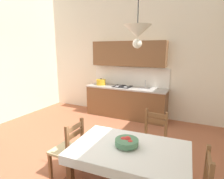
# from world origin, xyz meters

# --- Properties ---
(ground_plane) EXTENTS (6.41, 6.07, 0.10)m
(ground_plane) POSITION_xyz_m (0.00, 0.00, -0.05)
(ground_plane) COLOR #A86042
(wall_back) EXTENTS (6.41, 0.12, 4.18)m
(wall_back) POSITION_xyz_m (0.00, 2.80, 2.09)
(wall_back) COLOR silver
(wall_back) RESTS_ON ground_plane
(kitchen_cabinetry) EXTENTS (2.37, 0.63, 2.20)m
(kitchen_cabinetry) POSITION_xyz_m (-0.08, 2.46, 0.86)
(kitchen_cabinetry) COLOR brown
(kitchen_cabinetry) RESTS_ON ground_plane
(dining_table) EXTENTS (1.52, 1.04, 0.75)m
(dining_table) POSITION_xyz_m (1.13, -0.52, 0.63)
(dining_table) COLOR brown
(dining_table) RESTS_ON ground_plane
(dining_chair_kitchen_side) EXTENTS (0.46, 0.46, 0.93)m
(dining_chair_kitchen_side) POSITION_xyz_m (1.21, 0.43, 0.44)
(dining_chair_kitchen_side) COLOR #D1BC89
(dining_chair_kitchen_side) RESTS_ON ground_plane
(dining_chair_tv_side) EXTENTS (0.43, 0.43, 0.93)m
(dining_chair_tv_side) POSITION_xyz_m (0.11, -0.47, 0.44)
(dining_chair_tv_side) COLOR #D1BC89
(dining_chair_tv_side) RESTS_ON ground_plane
(fruit_bowl) EXTENTS (0.30, 0.30, 0.12)m
(fruit_bowl) POSITION_xyz_m (1.08, -0.50, 0.81)
(fruit_bowl) COLOR #4C7F5B
(fruit_bowl) RESTS_ON dining_table
(pendant_lamp) EXTENTS (0.32, 0.32, 0.80)m
(pendant_lamp) POSITION_xyz_m (1.16, -0.41, 2.16)
(pendant_lamp) COLOR black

